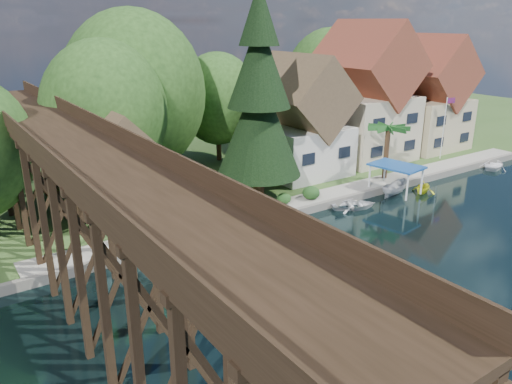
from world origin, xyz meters
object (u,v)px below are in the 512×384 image
house_center (365,101)px  tugboat (262,224)px  trestle_bridge (82,204)px  house_left (299,124)px  flagpole (445,121)px  boat_yellow (423,186)px  boat_white_a (354,204)px  palm_tree (388,130)px  boat_canopy (395,182)px  conifer (259,100)px  house_right (425,100)px  boat_white_b (494,164)px  shed (117,173)px

house_center → tugboat: size_ratio=4.47×
trestle_bridge → house_left: bearing=25.2°
flagpole → tugboat: bearing=-170.3°
tugboat → boat_yellow: bearing=-2.6°
trestle_bridge → boat_white_a: (21.38, 1.67, -4.97)m
palm_tree → tugboat: 16.57m
boat_canopy → palm_tree: bearing=57.7°
boat_yellow → boat_canopy: bearing=48.9°
palm_tree → flagpole: (10.33, 1.48, -0.62)m
trestle_bridge → boat_yellow: bearing=1.9°
house_center → conifer: bearing=-164.6°
house_right → palm_tree: house_right is taller
boat_yellow → flagpole: bearing=-80.6°
tugboat → flagpole: bearing=9.7°
boat_white_b → house_center: bearing=24.3°
flagpole → boat_yellow: (-9.51, -5.19, -3.79)m
boat_canopy → boat_white_b: boat_canopy is taller
house_left → shed: 18.11m
trestle_bridge → boat_yellow: size_ratio=18.40×
trestle_bridge → boat_canopy: (26.54, 2.00, -4.20)m
palm_tree → boat_white_b: size_ratio=1.38×
trestle_bridge → tugboat: bearing=7.9°
palm_tree → flagpole: bearing=8.2°
house_right → shed: house_right is taller
house_center → shed: house_center is taller
house_left → palm_tree: bearing=-49.4°
trestle_bridge → house_left: size_ratio=4.01×
house_left → conifer: 8.93m
house_right → boat_white_b: bearing=-86.2°
house_right → boat_white_b: (0.59, -8.84, -5.39)m
tugboat → boat_yellow: 16.54m
house_center → flagpole: (6.58, -5.15, -1.99)m
trestle_bridge → conifer: (15.74, 6.84, 3.11)m
house_center → flagpole: 8.59m
boat_white_a → boat_canopy: (5.16, 0.32, 0.77)m
trestle_bridge → house_center: house_center is taller
house_left → boat_white_b: (18.59, -8.84, -4.75)m
conifer → flagpole: size_ratio=2.58×
house_left → flagpole: bearing=-16.6°
trestle_bridge → boat_canopy: bearing=4.3°
house_center → boat_white_b: house_center is taller
boat_white_a → boat_yellow: (7.69, -0.69, 0.26)m
house_left → conifer: size_ratio=0.67×
house_center → flagpole: bearing=-38.1°
palm_tree → tugboat: (-15.71, -2.95, -4.39)m
house_center → house_right: 9.04m
house_center → flagpole: house_center is taller
house_left → house_right: bearing=0.0°
tugboat → boat_white_a: (8.84, -0.07, -0.28)m
house_left → house_right: house_right is taller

